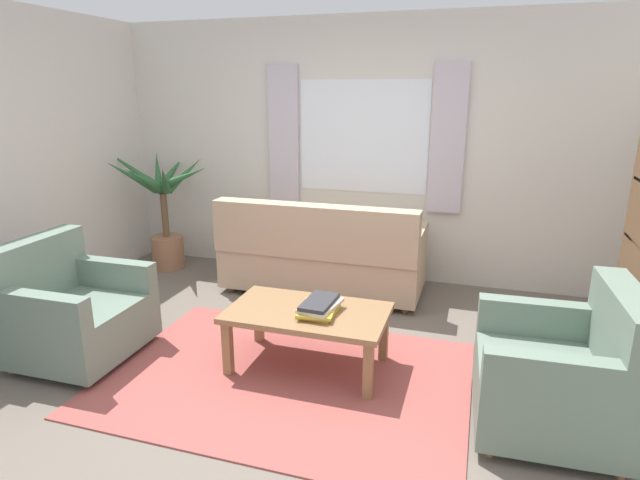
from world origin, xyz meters
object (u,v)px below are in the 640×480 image
(couch, at_px, (321,256))
(book_stack_on_table, at_px, (319,307))
(armchair_right, at_px, (563,374))
(coffee_table, at_px, (308,318))
(armchair_left, at_px, (71,311))
(potted_plant, at_px, (163,212))

(couch, bearing_deg, book_stack_on_table, 106.69)
(armchair_right, xyz_separation_m, coffee_table, (-1.60, 0.23, 0.03))
(coffee_table, relative_size, book_stack_on_table, 2.98)
(couch, height_order, armchair_left, couch)
(armchair_right, bearing_deg, coffee_table, -100.56)
(couch, xyz_separation_m, armchair_left, (-1.37, -1.75, -0.01))
(armchair_right, height_order, coffee_table, armchair_right)
(couch, relative_size, coffee_table, 1.73)
(armchair_left, distance_m, potted_plant, 2.01)
(book_stack_on_table, bearing_deg, couch, 106.69)
(couch, distance_m, potted_plant, 1.88)
(couch, bearing_deg, coffee_table, 103.48)
(armchair_left, relative_size, armchair_right, 1.00)
(armchair_left, height_order, potted_plant, potted_plant)
(armchair_right, bearing_deg, couch, -132.50)
(book_stack_on_table, bearing_deg, armchair_left, -169.61)
(couch, relative_size, potted_plant, 1.46)
(armchair_right, xyz_separation_m, potted_plant, (-3.79, 1.81, 0.27))
(armchair_left, bearing_deg, book_stack_on_table, -80.41)
(coffee_table, relative_size, potted_plant, 0.85)
(armchair_right, height_order, potted_plant, potted_plant)
(couch, height_order, potted_plant, potted_plant)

